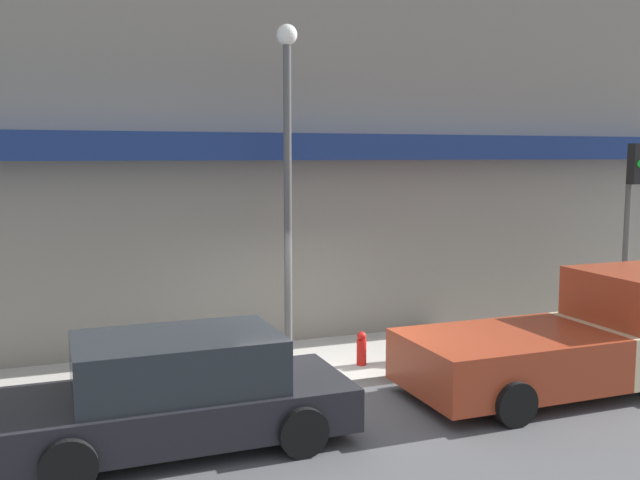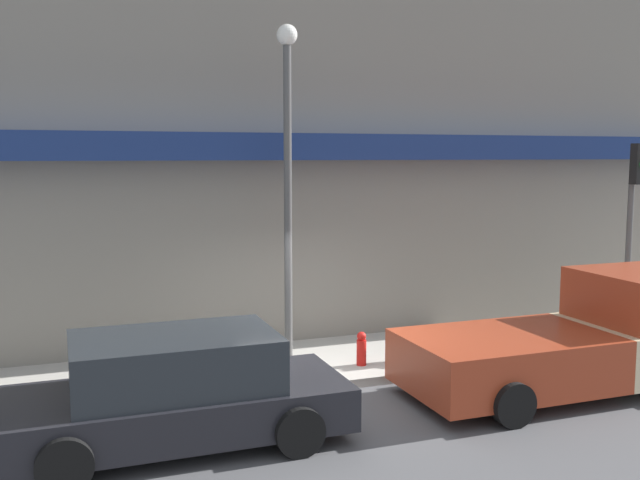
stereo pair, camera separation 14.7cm
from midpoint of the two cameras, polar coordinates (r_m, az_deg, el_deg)
name	(u,v)px [view 2 (the right image)]	position (r m, az deg, el deg)	size (l,w,h in m)	color
ground_plane	(327,392)	(11.80, 0.89, -12.06)	(80.00, 80.00, 0.00)	#4C4C4F
sidewalk	(300,364)	(13.00, -1.30, -9.93)	(36.00, 2.72, 0.15)	#ADA89E
building	(254,78)	(15.24, -4.99, 12.75)	(19.80, 3.80, 11.63)	gray
pickup_truck	(581,340)	(12.52, 20.47, -7.53)	(5.32, 2.28, 1.88)	beige
parked_car	(176,392)	(9.75, -11.04, -11.85)	(4.53, 2.06, 1.49)	black
fire_hydrant	(361,349)	(12.65, 3.67, -8.66)	(0.17, 0.17, 0.60)	red
street_lamp	(288,156)	(12.47, -2.27, 6.72)	(0.36, 0.36, 5.88)	#4C4C4C
traffic_light	(634,206)	(15.51, 24.05, 2.53)	(0.28, 0.42, 3.89)	#4C4C4C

